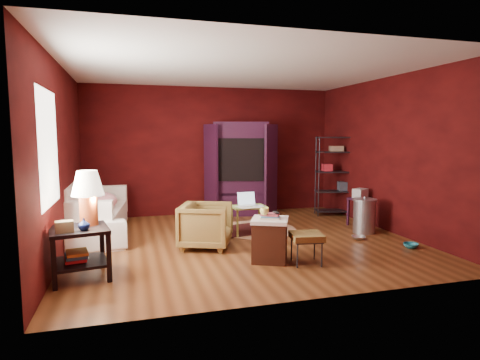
# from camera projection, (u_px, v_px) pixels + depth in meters

# --- Properties ---
(room) EXTENTS (5.54, 5.04, 2.84)m
(room) POSITION_uv_depth(u_px,v_px,m) (241.00, 157.00, 6.50)
(room) COLOR brown
(room) RESTS_ON ground
(sofa) EXTENTS (0.87, 2.32, 0.89)m
(sofa) POSITION_uv_depth(u_px,v_px,m) (94.00, 211.00, 6.95)
(sofa) COLOR white
(sofa) RESTS_ON ground
(armchair) EXTENTS (0.93, 0.95, 0.77)m
(armchair) POSITION_uv_depth(u_px,v_px,m) (206.00, 223.00, 6.25)
(armchair) COLOR black
(armchair) RESTS_ON ground
(pet_bowl_steel) EXTENTS (0.23, 0.13, 0.23)m
(pet_bowl_steel) POSITION_uv_depth(u_px,v_px,m) (359.00, 233.00, 6.76)
(pet_bowl_steel) COLOR silver
(pet_bowl_steel) RESTS_ON ground
(pet_bowl_turquoise) EXTENTS (0.24, 0.15, 0.23)m
(pet_bowl_turquoise) POSITION_uv_depth(u_px,v_px,m) (411.00, 241.00, 6.26)
(pet_bowl_turquoise) COLOR teal
(pet_bowl_turquoise) RESTS_ON ground
(vase) EXTENTS (0.15, 0.15, 0.14)m
(vase) POSITION_uv_depth(u_px,v_px,m) (84.00, 224.00, 4.75)
(vase) COLOR #0E1846
(vase) RESTS_ON side_table
(mug) EXTENTS (0.15, 0.13, 0.12)m
(mug) POSITION_uv_depth(u_px,v_px,m) (264.00, 210.00, 5.47)
(mug) COLOR #FFFE7C
(mug) RESTS_ON hamper
(side_table) EXTENTS (0.78, 0.78, 1.32)m
(side_table) POSITION_uv_depth(u_px,v_px,m) (84.00, 214.00, 4.94)
(side_table) COLOR black
(side_table) RESTS_ON ground
(sofa_cushions) EXTENTS (1.03, 2.12, 0.86)m
(sofa_cushions) POSITION_uv_depth(u_px,v_px,m) (94.00, 212.00, 6.98)
(sofa_cushions) COLOR white
(sofa_cushions) RESTS_ON sofa
(hamper) EXTENTS (0.65, 0.65, 0.69)m
(hamper) POSITION_uv_depth(u_px,v_px,m) (270.00, 239.00, 5.59)
(hamper) COLOR #451C10
(hamper) RESTS_ON ground
(footstool) EXTENTS (0.48, 0.48, 0.43)m
(footstool) POSITION_uv_depth(u_px,v_px,m) (307.00, 237.00, 5.46)
(footstool) COLOR black
(footstool) RESTS_ON ground
(rug_round) EXTENTS (1.80, 1.80, 0.01)m
(rug_round) POSITION_uv_depth(u_px,v_px,m) (256.00, 229.00, 7.46)
(rug_round) COLOR beige
(rug_round) RESTS_ON ground
(rug_oriental) EXTENTS (1.43, 1.09, 0.01)m
(rug_oriental) POSITION_uv_depth(u_px,v_px,m) (242.00, 230.00, 7.39)
(rug_oriental) COLOR #541716
(rug_oriental) RESTS_ON ground
(laptop_desk) EXTENTS (0.61, 0.49, 0.74)m
(laptop_desk) POSITION_uv_depth(u_px,v_px,m) (249.00, 209.00, 7.06)
(laptop_desk) COLOR #C4E066
(laptop_desk) RESTS_ON ground
(tv_armoire) EXTENTS (1.56, 1.08, 2.04)m
(tv_armoire) POSITION_uv_depth(u_px,v_px,m) (241.00, 167.00, 8.83)
(tv_armoire) COLOR #39102A
(tv_armoire) RESTS_ON ground
(wire_shelving) EXTENTS (0.91, 0.57, 1.72)m
(wire_shelving) POSITION_uv_depth(u_px,v_px,m) (336.00, 172.00, 8.75)
(wire_shelving) COLOR #32323C
(wire_shelving) RESTS_ON ground
(small_stand) EXTENTS (0.48, 0.48, 0.72)m
(small_stand) POSITION_uv_depth(u_px,v_px,m) (360.00, 198.00, 7.76)
(small_stand) COLOR #39102A
(small_stand) RESTS_ON ground
(trash_can) EXTENTS (0.50, 0.50, 0.67)m
(trash_can) POSITION_uv_depth(u_px,v_px,m) (364.00, 216.00, 7.20)
(trash_can) COLOR #B7B6BE
(trash_can) RESTS_ON ground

